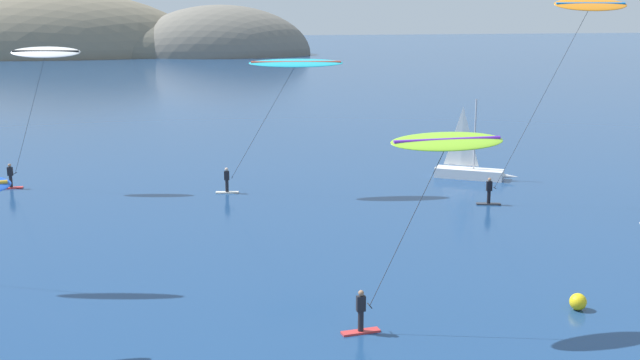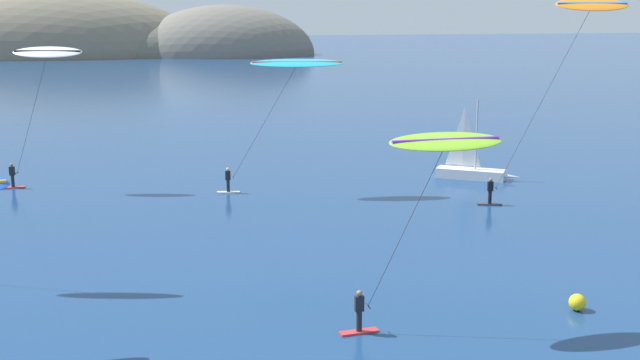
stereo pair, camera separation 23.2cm
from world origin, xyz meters
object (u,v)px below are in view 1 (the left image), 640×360
at_px(kitesurfer_cyan, 291,71).
at_px(marker_buoy, 578,302).
at_px(kitesurfer_white, 42,65).
at_px(kitesurfer_lime, 440,156).
at_px(sailboat_near, 474,170).
at_px(kitesurfer_orange, 582,20).

bearing_deg(kitesurfer_cyan, marker_buoy, -69.92).
bearing_deg(kitesurfer_white, kitesurfer_lime, -56.57).
xyz_separation_m(sailboat_near, kitesurfer_cyan, (-13.39, -1.77, 7.36)).
relative_size(kitesurfer_lime, kitesurfer_cyan, 0.86).
xyz_separation_m(sailboat_near, marker_buoy, (-5.01, -24.68, -0.29)).
bearing_deg(kitesurfer_cyan, kitesurfer_orange, -19.50).
bearing_deg(sailboat_near, kitesurfer_lime, -114.16).
distance_m(sailboat_near, kitesurfer_white, 30.39).
bearing_deg(kitesurfer_orange, kitesurfer_lime, -130.23).
height_order(kitesurfer_white, kitesurfer_cyan, kitesurfer_white).
bearing_deg(kitesurfer_cyan, kitesurfer_white, 166.07).
distance_m(kitesurfer_white, kitesurfer_cyan, 16.43).
bearing_deg(marker_buoy, kitesurfer_cyan, 110.08).
xyz_separation_m(sailboat_near, kitesurfer_lime, (-11.29, -25.16, 6.07)).
height_order(kitesurfer_white, kitesurfer_orange, kitesurfer_orange).
bearing_deg(kitesurfer_orange, marker_buoy, -116.54).
bearing_deg(kitesurfer_orange, kitesurfer_white, 163.17).
bearing_deg(kitesurfer_lime, kitesurfer_orange, 49.77).
bearing_deg(kitesurfer_white, sailboat_near, -4.25).
relative_size(sailboat_near, kitesurfer_lime, 0.75).
relative_size(sailboat_near, kitesurfer_cyan, 0.65).
bearing_deg(kitesurfer_lime, kitesurfer_white, 123.43).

